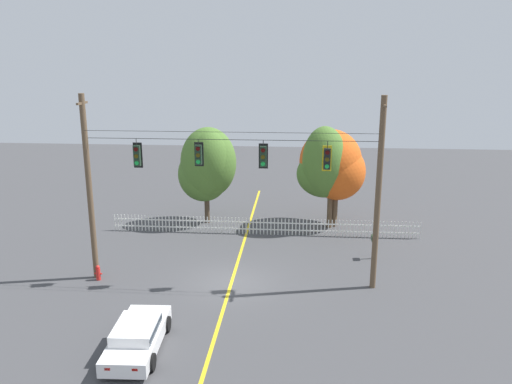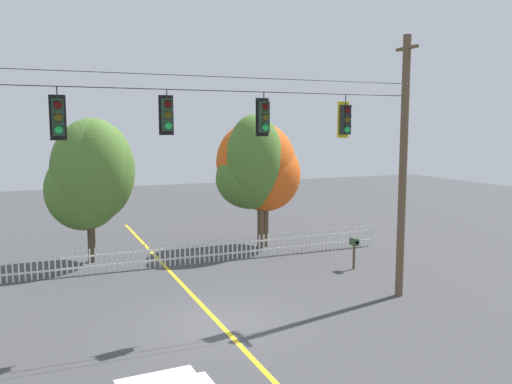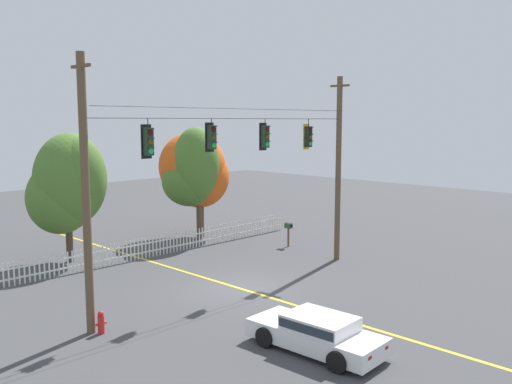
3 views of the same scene
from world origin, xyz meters
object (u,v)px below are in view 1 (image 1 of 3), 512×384
Objects in this scene: traffic_signal_eastbound_side at (327,159)px; autumn_oak_far_east at (333,166)px; traffic_signal_southbound_primary at (199,155)px; autumn_maple_near_fence at (207,166)px; traffic_signal_northbound_secondary at (137,156)px; roadside_mailbox at (373,240)px; parked_car at (137,335)px; traffic_signal_northbound_primary at (263,156)px; fire_hydrant at (98,273)px; autumn_maple_mid at (324,168)px.

traffic_signal_eastbound_side is 9.77m from autumn_oak_far_east.
traffic_signal_southbound_primary is 0.91× the size of traffic_signal_eastbound_side.
traffic_signal_southbound_primary is at bearing -126.23° from autumn_oak_far_east.
autumn_maple_near_fence is at bearing 97.93° from traffic_signal_southbound_primary.
autumn_oak_far_east is at bearing 43.77° from traffic_signal_northbound_secondary.
roadside_mailbox is at bearing 51.82° from traffic_signal_eastbound_side.
autumn_oak_far_east is at bearing 53.77° from traffic_signal_southbound_primary.
traffic_signal_eastbound_side is 1.05× the size of roadside_mailbox.
autumn_maple_near_fence reaches higher than parked_car.
traffic_signal_northbound_secondary reaches higher than autumn_maple_near_fence.
traffic_signal_southbound_primary is 0.96× the size of roadside_mailbox.
autumn_oak_far_east is 4.68× the size of roadside_mailbox.
traffic_signal_northbound_primary is at bearing -147.73° from roadside_mailbox.
traffic_signal_northbound_primary is at bearing 2.09° from fire_hydrant.
traffic_signal_northbound_secondary is 1.83× the size of fire_hydrant.
traffic_signal_northbound_primary is 0.21× the size of autumn_oak_far_east.
traffic_signal_southbound_primary is 10.94m from roadside_mailbox.
traffic_signal_northbound_primary is 1.00× the size of roadside_mailbox.
autumn_maple_mid is 0.80m from autumn_oak_far_east.
autumn_maple_mid is 1.05× the size of autumn_oak_far_east.
traffic_signal_northbound_primary is 10.49m from autumn_oak_far_east.
autumn_maple_mid is 1.52× the size of parked_car.
traffic_signal_eastbound_side reaches higher than roadside_mailbox.
autumn_maple_near_fence is 8.21m from autumn_oak_far_east.
traffic_signal_northbound_primary is 0.31× the size of parked_car.
traffic_signal_eastbound_side reaches higher than parked_car.
traffic_signal_northbound_secondary reaches higher than parked_car.
roadside_mailbox is (5.82, 3.68, -5.25)m from traffic_signal_northbound_primary.
roadside_mailbox is at bearing -64.32° from autumn_maple_mid.
roadside_mailbox is (2.89, 3.68, -5.19)m from traffic_signal_eastbound_side.
traffic_signal_southbound_primary reaches higher than fire_hydrant.
traffic_signal_southbound_primary is at bearing 3.30° from fire_hydrant.
autumn_maple_near_fence is 1.01× the size of autumn_oak_far_east.
autumn_oak_far_east is (0.59, 0.54, 0.03)m from autumn_maple_mid.
roadside_mailbox is (1.92, -5.77, -2.91)m from autumn_oak_far_east.
fire_hydrant is (-2.26, -0.30, -5.92)m from traffic_signal_northbound_secondary.
traffic_signal_southbound_primary is 0.96× the size of traffic_signal_northbound_primary.
autumn_maple_near_fence is at bearing 89.97° from parked_car.
traffic_signal_southbound_primary is 8.66m from parked_car.
traffic_signal_northbound_primary reaches higher than fire_hydrant.
parked_car is (-1.29, -6.31, -5.79)m from traffic_signal_southbound_primary.
traffic_signal_southbound_primary reaches higher than parked_car.
traffic_signal_northbound_secondary is at bearing 104.63° from parked_car.
parked_car is (-7.25, -6.31, -5.69)m from traffic_signal_eastbound_side.
autumn_oak_far_east is 8.19× the size of fire_hydrant.
traffic_signal_southbound_primary is 11.19m from autumn_maple_mid.
roadside_mailbox reaches higher than fire_hydrant.
traffic_signal_eastbound_side is 0.22× the size of autumn_oak_far_east.
parked_car is (-8.22, -15.76, -3.42)m from autumn_oak_far_east.
autumn_oak_far_east is 15.98m from fire_hydrant.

